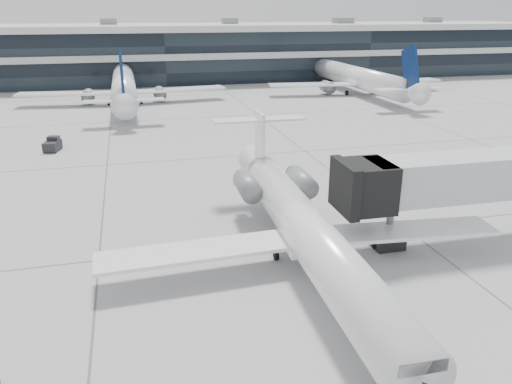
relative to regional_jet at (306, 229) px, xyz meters
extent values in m
plane|color=gray|center=(-1.60, 3.62, -2.30)|extent=(220.00, 220.00, 0.00)
cube|color=black|center=(-1.60, 85.62, 2.70)|extent=(170.00, 22.00, 10.00)
cylinder|color=white|center=(-0.03, -0.85, -0.07)|extent=(3.35, 23.31, 2.61)
cone|color=white|center=(0.39, 12.32, 0.22)|extent=(2.58, 3.18, 2.48)
cube|color=white|center=(-6.29, 0.32, -0.75)|extent=(10.74, 2.92, 0.21)
cube|color=white|center=(6.30, -0.08, -0.75)|extent=(10.85, 3.58, 0.21)
cylinder|color=slate|center=(-1.71, 7.15, 0.32)|extent=(1.56, 3.34, 1.45)
cylinder|color=slate|center=(2.16, 7.03, 0.32)|extent=(1.56, 3.34, 1.45)
cube|color=white|center=(0.37, 11.74, 2.25)|extent=(0.35, 2.53, 4.36)
cube|color=white|center=(0.38, 12.13, 3.80)|extent=(7.02, 1.77, 0.15)
cylinder|color=black|center=(-0.32, -10.04, -2.03)|extent=(0.19, 0.55, 0.54)
cylinder|color=black|center=(-1.42, 1.14, -1.99)|extent=(0.25, 0.63, 0.62)
cylinder|color=black|center=(1.49, 1.05, -1.99)|extent=(0.25, 0.63, 0.62)
cube|color=silver|center=(11.28, 0.84, 2.03)|extent=(14.13, 3.06, 2.61)
cube|color=black|center=(4.04, 0.96, 1.93)|extent=(2.67, 3.26, 2.82)
cylinder|color=slate|center=(5.75, 0.93, -0.89)|extent=(0.44, 0.44, 2.82)
cube|color=black|center=(5.75, 0.93, -1.95)|extent=(1.83, 1.44, 0.70)
cone|color=#F0350C|center=(-0.85, 15.02, -1.99)|extent=(0.40, 0.40, 0.62)
cube|color=#F0350C|center=(-0.85, 15.02, -2.28)|extent=(0.43, 0.43, 0.03)
cube|color=black|center=(-17.23, 30.34, -1.73)|extent=(1.81, 2.51, 0.93)
cube|color=black|center=(-17.11, 30.84, -1.11)|extent=(1.31, 1.16, 0.51)
cylinder|color=black|center=(-17.60, 31.27, -2.07)|extent=(0.28, 0.48, 0.45)
cylinder|color=black|center=(-16.49, 31.01, -2.07)|extent=(0.28, 0.48, 0.45)
cylinder|color=black|center=(-17.96, 29.66, -2.07)|extent=(0.28, 0.48, 0.45)
cylinder|color=black|center=(-16.86, 29.41, -2.07)|extent=(0.28, 0.48, 0.45)
camera|label=1|loc=(-9.12, -24.15, 11.61)|focal=35.00mm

